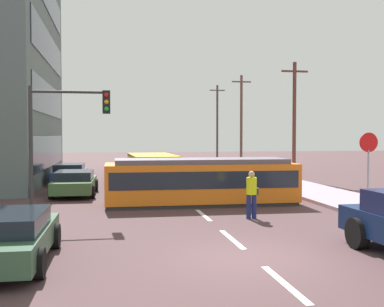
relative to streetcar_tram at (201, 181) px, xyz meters
name	(u,v)px	position (x,y,z in m)	size (l,w,h in m)	color
ground_plane	(186,200)	(-0.45, 1.25, -1.00)	(120.00, 120.00, 0.00)	#4B3336
sidewalk_curb_right	(375,208)	(6.35, -2.75, -0.93)	(3.20, 36.00, 0.14)	#A28798
lane_stripe_0	(285,284)	(-0.45, -10.75, -0.99)	(0.16, 2.40, 0.01)	silver
lane_stripe_1	(232,239)	(-0.45, -6.75, -0.99)	(0.16, 2.40, 0.01)	silver
lane_stripe_2	(204,215)	(-0.45, -2.75, -0.99)	(0.16, 2.40, 0.01)	silver
lane_stripe_3	(172,188)	(-0.45, 6.00, -0.99)	(0.16, 2.40, 0.01)	silver
lane_stripe_4	(160,178)	(-0.45, 12.00, -0.99)	(0.16, 2.40, 0.01)	silver
streetcar_tram	(201,181)	(0.00, 0.00, 0.00)	(8.00, 2.66, 1.93)	orange
city_bus	(152,167)	(-1.26, 8.78, 0.02)	(2.72, 5.91, 1.75)	gold
pedestrian_crossing	(252,192)	(1.07, -3.71, -0.05)	(0.49, 0.36, 1.67)	navy
parked_sedan_near	(6,237)	(-6.12, -8.30, -0.37)	(2.08, 4.37, 1.19)	#32553C
parked_sedan_mid	(75,182)	(-5.46, 3.96, -0.37)	(2.15, 4.57, 1.19)	#3B6135
parked_sedan_far	(70,173)	(-6.17, 9.84, -0.37)	(2.09, 4.59, 1.19)	navy
stop_sign	(368,154)	(6.07, -2.72, 1.20)	(0.76, 0.07, 2.88)	gray
traffic_light_mast	(64,125)	(-5.39, -1.90, 2.30)	(2.87, 0.33, 4.67)	#333333
utility_pole_mid	(294,118)	(8.24, 9.96, 3.04)	(1.80, 0.24, 7.71)	brown
utility_pole_far	(241,119)	(8.24, 22.54, 3.40)	(1.80, 0.24, 8.42)	brown
utility_pole_distant	(217,121)	(8.80, 34.65, 3.58)	(1.80, 0.24, 8.78)	#4F4038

